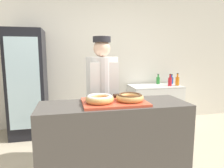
% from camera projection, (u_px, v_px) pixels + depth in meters
% --- Properties ---
extents(wall_back, '(8.00, 0.06, 2.70)m').
position_uv_depth(wall_back, '(90.00, 58.00, 3.99)').
color(wall_back, silver).
rests_on(wall_back, ground_plane).
extents(display_counter, '(1.49, 0.52, 0.94)m').
position_uv_depth(display_counter, '(114.00, 147.00, 2.06)').
color(display_counter, '#4C4742').
rests_on(display_counter, ground_plane).
extents(serving_tray, '(0.63, 0.45, 0.02)m').
position_uv_depth(serving_tray, '(114.00, 102.00, 1.99)').
color(serving_tray, '#D84C33').
rests_on(serving_tray, display_counter).
extents(donut_light_glaze, '(0.28, 0.28, 0.07)m').
position_uv_depth(donut_light_glaze, '(100.00, 99.00, 1.92)').
color(donut_light_glaze, tan).
rests_on(donut_light_glaze, serving_tray).
extents(donut_chocolate_glaze, '(0.28, 0.28, 0.07)m').
position_uv_depth(donut_chocolate_glaze, '(130.00, 97.00, 1.98)').
color(donut_chocolate_glaze, tan).
rests_on(donut_chocolate_glaze, serving_tray).
extents(brownie_back_left, '(0.08, 0.08, 0.03)m').
position_uv_depth(brownie_back_left, '(104.00, 96.00, 2.12)').
color(brownie_back_left, black).
rests_on(brownie_back_left, serving_tray).
extents(brownie_back_right, '(0.08, 0.08, 0.03)m').
position_uv_depth(brownie_back_right, '(117.00, 96.00, 2.15)').
color(brownie_back_right, black).
rests_on(brownie_back_right, serving_tray).
extents(baker_person, '(0.41, 0.41, 1.64)m').
position_uv_depth(baker_person, '(102.00, 98.00, 2.60)').
color(baker_person, '#4C4C51').
rests_on(baker_person, ground_plane).
extents(beverage_fridge, '(0.60, 0.65, 1.83)m').
position_uv_depth(beverage_fridge, '(28.00, 84.00, 3.44)').
color(beverage_fridge, black).
rests_on(beverage_fridge, ground_plane).
extents(chest_freezer, '(1.00, 0.58, 0.80)m').
position_uv_depth(chest_freezer, '(154.00, 105.00, 4.03)').
color(chest_freezer, silver).
rests_on(chest_freezer, ground_plane).
extents(bottle_green, '(0.07, 0.07, 0.21)m').
position_uv_depth(bottle_green, '(158.00, 80.00, 4.19)').
color(bottle_green, '#2D8C38').
rests_on(bottle_green, chest_freezer).
extents(bottle_orange, '(0.07, 0.07, 0.25)m').
position_uv_depth(bottle_orange, '(177.00, 81.00, 3.97)').
color(bottle_orange, orange).
rests_on(bottle_orange, chest_freezer).
extents(bottle_red, '(0.07, 0.07, 0.24)m').
position_uv_depth(bottle_red, '(170.00, 81.00, 3.92)').
color(bottle_red, red).
rests_on(bottle_red, chest_freezer).
extents(bottle_blue, '(0.07, 0.07, 0.20)m').
position_uv_depth(bottle_blue, '(172.00, 80.00, 4.20)').
color(bottle_blue, '#1E4CB2').
rests_on(bottle_blue, chest_freezer).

